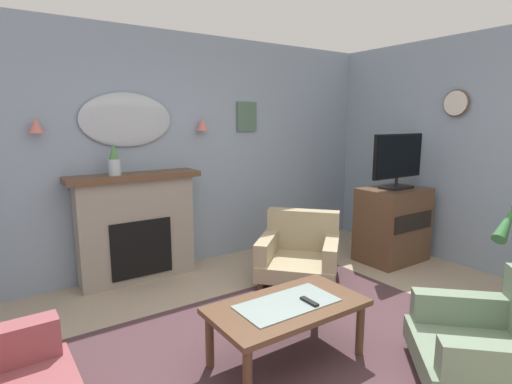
{
  "coord_description": "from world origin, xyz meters",
  "views": [
    {
      "loc": [
        -1.75,
        -1.83,
        1.71
      ],
      "look_at": [
        0.35,
        1.27,
        1.03
      ],
      "focal_mm": 28.03,
      "sensor_mm": 36.0,
      "label": 1
    }
  ],
  "objects": [
    {
      "name": "floor",
      "position": [
        0.0,
        0.0,
        -0.05
      ],
      "size": [
        6.68,
        5.93,
        0.1
      ],
      "primitive_type": "cube",
      "color": "tan",
      "rests_on": "ground"
    },
    {
      "name": "wall_back",
      "position": [
        0.0,
        2.52,
        1.34
      ],
      "size": [
        6.68,
        0.1,
        2.67
      ],
      "primitive_type": "cube",
      "color": "#8C9EB2",
      "rests_on": "ground"
    },
    {
      "name": "patterned_rug",
      "position": [
        0.0,
        0.2,
        0.01
      ],
      "size": [
        3.2,
        2.4,
        0.01
      ],
      "primitive_type": "cube",
      "color": "#4C3338",
      "rests_on": "ground"
    },
    {
      "name": "fireplace",
      "position": [
        -0.48,
        2.29,
        0.57
      ],
      "size": [
        1.36,
        0.36,
        1.16
      ],
      "color": "gray",
      "rests_on": "ground"
    },
    {
      "name": "mantel_vase_left",
      "position": [
        -0.68,
        2.27,
        1.3
      ],
      "size": [
        0.12,
        0.12,
        0.32
      ],
      "color": "silver",
      "rests_on": "fireplace"
    },
    {
      "name": "wall_mirror",
      "position": [
        -0.48,
        2.44,
        1.71
      ],
      "size": [
        0.96,
        0.06,
        0.56
      ],
      "primitive_type": "ellipsoid",
      "color": "#B2BCC6"
    },
    {
      "name": "wall_sconce_left",
      "position": [
        -1.33,
        2.39,
        1.66
      ],
      "size": [
        0.14,
        0.14,
        0.14
      ],
      "primitive_type": "cone",
      "color": "#D17066"
    },
    {
      "name": "wall_sconce_right",
      "position": [
        0.37,
        2.39,
        1.66
      ],
      "size": [
        0.14,
        0.14,
        0.14
      ],
      "primitive_type": "cone",
      "color": "#D17066"
    },
    {
      "name": "wall_clock",
      "position": [
        2.8,
        0.76,
        1.9
      ],
      "size": [
        0.04,
        0.31,
        0.31
      ],
      "color": "silver"
    },
    {
      "name": "framed_picture",
      "position": [
        1.02,
        2.45,
        1.75
      ],
      "size": [
        0.28,
        0.03,
        0.36
      ],
      "primitive_type": "cube",
      "color": "#4C6B56"
    },
    {
      "name": "coffee_table",
      "position": [
        -0.1,
        0.21,
        0.38
      ],
      "size": [
        1.1,
        0.6,
        0.45
      ],
      "color": "brown",
      "rests_on": "ground"
    },
    {
      "name": "tv_remote",
      "position": [
        0.03,
        0.12,
        0.45
      ],
      "size": [
        0.04,
        0.16,
        0.02
      ],
      "primitive_type": "cube",
      "color": "black",
      "rests_on": "coffee_table"
    },
    {
      "name": "armchair_by_coffee_table",
      "position": [
        0.97,
        1.33,
        0.31
      ],
      "size": [
        1.14,
        1.14,
        0.71
      ],
      "color": "tan",
      "rests_on": "ground"
    },
    {
      "name": "armchair_in_corner",
      "position": [
        0.84,
        -0.77,
        0.31
      ],
      "size": [
        1.15,
        1.14,
        0.71
      ],
      "color": "gray",
      "rests_on": "ground"
    },
    {
      "name": "tv_cabinet",
      "position": [
        2.29,
        1.14,
        0.45
      ],
      "size": [
        0.8,
        0.57,
        0.9
      ],
      "color": "brown",
      "rests_on": "ground"
    },
    {
      "name": "tv_flatscreen",
      "position": [
        2.29,
        1.12,
        1.25
      ],
      "size": [
        0.84,
        0.24,
        0.65
      ],
      "color": "black",
      "rests_on": "tv_cabinet"
    }
  ]
}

